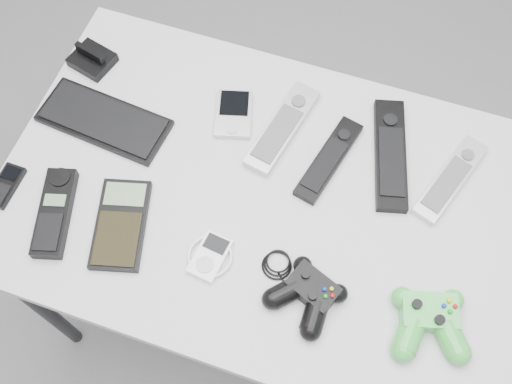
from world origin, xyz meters
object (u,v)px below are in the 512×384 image
(calculator, at_px, (121,224))
(pda, at_px, (234,114))
(remote_black_a, at_px, (329,159))
(mp3_player, at_px, (210,256))
(desk, at_px, (266,209))
(pda_keyboard, at_px, (104,120))
(remote_silver_b, at_px, (451,179))
(remote_black_b, at_px, (390,154))
(controller_black, at_px, (308,293))
(mobile_phone, at_px, (5,186))
(controller_green, at_px, (430,320))
(remote_silver_a, at_px, (282,128))
(cordless_handset, at_px, (55,212))

(calculator, bearing_deg, pda, 53.50)
(remote_black_a, height_order, mp3_player, remote_black_a)
(pda, bearing_deg, desk, -67.51)
(pda_keyboard, height_order, remote_silver_b, remote_silver_b)
(remote_black_b, relative_size, controller_black, 1.19)
(pda_keyboard, bearing_deg, controller_black, -18.15)
(remote_black_b, height_order, calculator, remote_black_b)
(desk, distance_m, controller_black, 0.23)
(mobile_phone, relative_size, controller_black, 0.44)
(remote_black_a, distance_m, controller_green, 0.36)
(pda, xyz_separation_m, mobile_phone, (-0.37, -0.30, -0.00))
(remote_black_b, distance_m, remote_silver_b, 0.13)
(remote_silver_a, height_order, remote_black_a, remote_silver_a)
(cordless_handset, relative_size, controller_green, 1.24)
(calculator, distance_m, mp3_player, 0.18)
(mp3_player, height_order, controller_green, controller_green)
(pda_keyboard, distance_m, remote_black_b, 0.59)
(remote_black_b, xyz_separation_m, remote_silver_b, (0.13, -0.02, -0.00))
(cordless_handset, height_order, controller_green, controller_green)
(desk, bearing_deg, remote_black_b, 38.39)
(pda_keyboard, height_order, mobile_phone, same)
(mp3_player, bearing_deg, controller_black, 3.10)
(pda_keyboard, xyz_separation_m, remote_silver_b, (0.71, 0.10, 0.00))
(remote_black_a, relative_size, mobile_phone, 2.21)
(remote_silver_a, bearing_deg, calculator, -115.17)
(remote_silver_b, height_order, mp3_player, remote_silver_b)
(remote_silver_b, relative_size, mobile_phone, 2.27)
(remote_black_a, distance_m, mobile_phone, 0.64)
(pda_keyboard, distance_m, pda, 0.27)
(mobile_phone, relative_size, controller_green, 0.64)
(pda, bearing_deg, remote_silver_b, -16.81)
(pda, xyz_separation_m, remote_black_b, (0.33, 0.01, 0.00))
(cordless_handset, bearing_deg, remote_black_a, 15.16)
(remote_black_a, bearing_deg, controller_green, -32.20)
(remote_black_b, bearing_deg, remote_black_a, -170.68)
(desk, bearing_deg, mobile_phone, -163.23)
(remote_black_a, relative_size, controller_green, 1.41)
(pda, bearing_deg, mobile_phone, -156.54)
(remote_black_b, bearing_deg, pda_keyboard, 176.07)
(desk, xyz_separation_m, remote_black_a, (0.09, 0.11, 0.07))
(desk, height_order, mp3_player, mp3_player)
(desk, xyz_separation_m, remote_silver_b, (0.33, 0.15, 0.07))
(remote_black_b, xyz_separation_m, calculator, (-0.45, -0.32, -0.00))
(calculator, xyz_separation_m, controller_black, (0.38, -0.02, 0.01))
(mobile_phone, relative_size, calculator, 0.50)
(desk, bearing_deg, cordless_handset, -155.26)
(calculator, height_order, controller_green, controller_green)
(pda, relative_size, remote_silver_b, 0.54)
(calculator, relative_size, controller_black, 0.87)
(desk, height_order, calculator, calculator)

